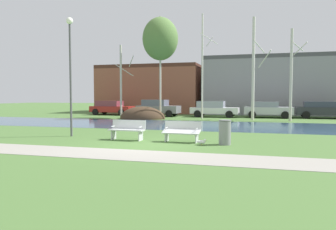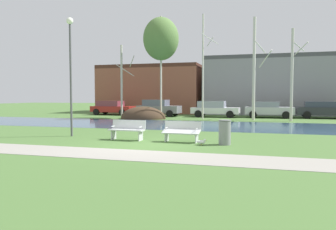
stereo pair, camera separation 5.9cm
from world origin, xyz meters
TOP-DOWN VIEW (x-y plane):
  - ground_plane at (0.00, 10.00)m, footprint 120.00×120.00m
  - paved_path_strip at (0.00, -2.14)m, footprint 60.00×1.91m
  - river_band at (0.00, 9.28)m, footprint 80.00×7.33m
  - soil_mound at (-5.21, 14.15)m, footprint 3.95×2.83m
  - bench_left at (-1.23, 1.26)m, footprint 1.63×0.64m
  - bench_right at (1.24, 1.26)m, footprint 1.63×0.64m
  - trash_bin at (3.06, 0.99)m, footprint 0.50×0.50m
  - seagull at (2.19, 0.62)m, footprint 0.41×0.15m
  - streetlamp at (-4.33, 1.78)m, footprint 0.32×0.32m
  - birch_far_left at (-7.31, 14.56)m, footprint 1.38×2.51m
  - birch_left at (-3.98, 15.37)m, footprint 3.09×3.09m
  - birch_center_left at (-0.24, 15.24)m, footprint 1.38×2.19m
  - birch_center at (3.90, 15.21)m, footprint 1.51×2.23m
  - birch_center_right at (6.72, 14.71)m, footprint 1.22×1.93m
  - parked_van_nearest_red at (-10.23, 18.69)m, footprint 4.45×2.22m
  - parked_sedan_second_grey at (-4.99, 17.79)m, footprint 4.10×2.10m
  - parked_hatch_third_white at (0.33, 18.03)m, footprint 4.39×2.09m
  - parked_wagon_fourth_silver at (5.11, 18.38)m, footprint 4.20×2.23m
  - parked_suv_fifth_dark at (9.72, 18.70)m, footprint 4.70×2.09m
  - building_brick_low at (-7.90, 25.35)m, footprint 11.71×7.61m
  - building_grey_warehouse at (7.63, 25.93)m, footprint 17.76×9.17m

SIDE VIEW (x-z plane):
  - ground_plane at x=0.00m, z-range 0.00..0.00m
  - soil_mound at x=-5.21m, z-range -1.05..1.05m
  - river_band at x=0.00m, z-range 0.00..0.01m
  - paved_path_strip at x=0.00m, z-range 0.00..0.01m
  - seagull at x=2.19m, z-range 0.01..0.26m
  - bench_left at x=-1.23m, z-range 0.04..0.91m
  - bench_right at x=1.24m, z-range 0.04..0.91m
  - trash_bin at x=3.06m, z-range 0.02..1.01m
  - parked_wagon_fourth_silver at x=5.11m, z-range 0.05..1.47m
  - parked_van_nearest_red at x=-10.23m, z-range 0.04..1.47m
  - parked_hatch_third_white at x=0.33m, z-range 0.04..1.50m
  - parked_suv_fifth_dark at x=9.72m, z-range 0.05..1.51m
  - parked_sedan_second_grey at x=-4.99m, z-range 0.03..1.62m
  - building_brick_low at x=-7.90m, z-range 0.00..5.44m
  - building_grey_warehouse at x=7.63m, z-range 0.00..6.05m
  - birch_far_left at x=-7.31m, z-range 0.09..6.48m
  - birch_center_right at x=6.72m, z-range 0.10..7.15m
  - streetlamp at x=-4.33m, z-range 0.92..6.56m
  - birch_center at x=3.90m, z-range 0.06..8.29m
  - birch_center_left at x=-0.24m, z-range 0.09..8.84m
  - birch_left at x=-3.98m, z-range 2.46..11.29m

